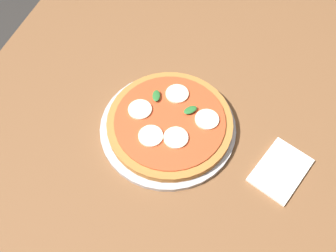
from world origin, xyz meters
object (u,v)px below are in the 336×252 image
at_px(pizza, 170,122).
at_px(dining_table, 167,171).
at_px(napkin, 281,170).
at_px(serving_tray, 168,127).

bearing_deg(pizza, dining_table, -166.49).
bearing_deg(pizza, napkin, -96.69).
distance_m(dining_table, napkin, 0.26).
bearing_deg(dining_table, pizza, 13.51).
relative_size(dining_table, pizza, 4.72).
bearing_deg(pizza, serving_tray, 132.09).
distance_m(pizza, napkin, 0.26).
xyz_separation_m(dining_table, napkin, (0.04, -0.24, 0.09)).
relative_size(pizza, napkin, 2.16).
xyz_separation_m(pizza, napkin, (-0.03, -0.26, -0.02)).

